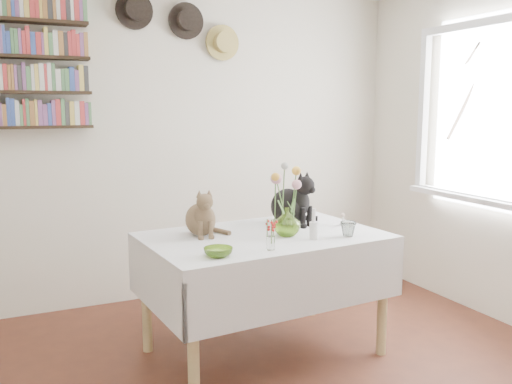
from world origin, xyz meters
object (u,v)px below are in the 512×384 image
dining_table (264,264)px  flower_vase (287,222)px  black_cat (288,197)px  tabby_cat (200,211)px  bookshelf_unit (13,62)px

dining_table → flower_vase: 0.31m
dining_table → black_cat: black_cat is taller
tabby_cat → bookshelf_unit: bearing=137.1°
dining_table → black_cat: 0.51m
dining_table → bookshelf_unit: size_ratio=1.49×
black_cat → bookshelf_unit: (-1.60, 1.00, 0.90)m
dining_table → tabby_cat: bearing=155.8°
black_cat → flower_vase: (-0.17, -0.29, -0.10)m
dining_table → flower_vase: (0.11, -0.08, 0.28)m
flower_vase → bookshelf_unit: bookshelf_unit is taller
dining_table → flower_vase: flower_vase is taller
black_cat → flower_vase: bearing=-145.8°
flower_vase → bookshelf_unit: (-1.43, 1.29, 0.99)m
tabby_cat → black_cat: size_ratio=0.82×
flower_vase → black_cat: bearing=60.3°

